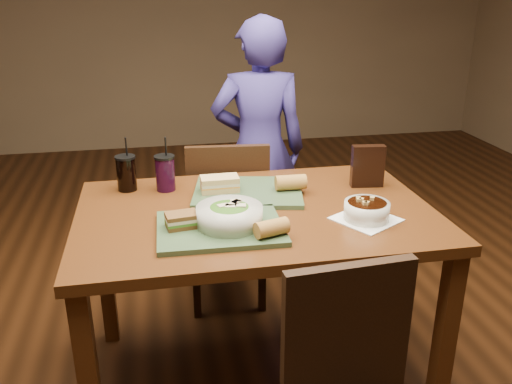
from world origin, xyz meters
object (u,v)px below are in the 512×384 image
dining_table (256,232)px  soup_bowl (367,210)px  baguette_near (272,228)px  baguette_far (291,182)px  cup_cola (126,173)px  chair_far (226,218)px  tray_far (248,192)px  salad_bowl (229,214)px  tray_near (220,228)px  diner (259,150)px  chip_bag (368,166)px  sandwich_far (220,184)px  sandwich_near (182,220)px  cup_berry (165,173)px

dining_table → soup_bowl: soup_bowl is taller
baguette_near → baguette_far: (0.16, 0.39, 0.00)m
cup_cola → chair_far: bearing=30.6°
tray_far → soup_bowl: (0.36, -0.32, 0.03)m
salad_bowl → tray_near: bearing=-172.3°
diner → cup_cola: size_ratio=6.32×
dining_table → chip_bag: chip_bag is taller
tray_near → cup_cola: (-0.32, 0.45, 0.06)m
salad_bowl → tray_far: bearing=69.0°
sandwich_far → baguette_far: (0.28, -0.04, 0.00)m
salad_bowl → soup_bowl: salad_bowl is taller
tray_far → cup_cola: 0.49m
baguette_near → chair_far: bearing=92.7°
diner → tray_near: size_ratio=3.30×
tray_near → tray_far: bearing=64.3°
cup_cola → chip_bag: bearing=-8.5°
tray_near → sandwich_near: (-0.13, 0.02, 0.03)m
diner → sandwich_far: 0.82m
chip_bag → cup_berry: bearing=179.0°
salad_bowl → soup_bowl: 0.48m
tray_near → cup_berry: (-0.16, 0.43, 0.06)m
cup_cola → diner: bearing=43.2°
cup_cola → cup_berry: size_ratio=0.99×
cup_berry → soup_bowl: bearing=-32.5°
tray_near → soup_bowl: bearing=-0.9°
tray_near → sandwich_far: size_ratio=2.84×
soup_bowl → baguette_far: size_ratio=2.21×
diner → tray_far: size_ratio=3.30×
chair_far → sandwich_far: chair_far is taller
baguette_near → baguette_far: size_ratio=0.92×
tray_far → baguette_far: 0.17m
chair_far → baguette_near: 0.87m
baguette_far → cup_berry: 0.50m
tray_near → soup_bowl: 0.52m
chair_far → cup_cola: 0.61m
salad_bowl → cup_berry: size_ratio=1.01×
soup_bowl → sandwich_far: 0.58m
cup_cola → salad_bowl: bearing=-52.2°
tray_far → sandwich_far: (-0.11, 0.01, 0.04)m
salad_bowl → baguette_far: (0.28, 0.28, -0.01)m
soup_bowl → cup_cola: size_ratio=1.20×
salad_bowl → baguette_far: bearing=44.8°
dining_table → salad_bowl: (-0.12, -0.15, 0.15)m
tray_far → sandwich_far: size_ratio=2.84×
chair_far → cup_berry: cup_berry is taller
sandwich_far → baguette_near: 0.45m
sandwich_far → baguette_far: baguette_far is taller
salad_bowl → dining_table: bearing=51.4°
dining_table → chip_bag: bearing=17.7°
chair_far → salad_bowl: chair_far is taller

